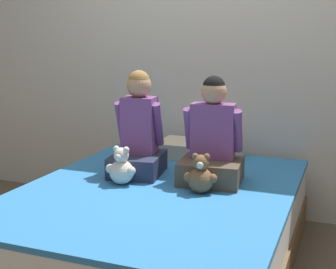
{
  "coord_description": "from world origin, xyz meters",
  "views": [
    {
      "loc": [
        0.98,
        -2.38,
        1.31
      ],
      "look_at": [
        0.0,
        0.14,
        0.76
      ],
      "focal_mm": 50.0,
      "sensor_mm": 36.0,
      "label": 1
    }
  ],
  "objects_px": {
    "child_on_left": "(139,134)",
    "pillow_at_headboard": "(198,150)",
    "teddy_bear_held_by_right_child": "(201,176)",
    "bed": "(159,226)",
    "teddy_bear_held_by_left_child": "(121,168)",
    "child_on_right": "(212,143)"
  },
  "relations": [
    {
      "from": "child_on_left",
      "to": "teddy_bear_held_by_right_child",
      "type": "bearing_deg",
      "value": -34.21
    },
    {
      "from": "child_on_left",
      "to": "pillow_at_headboard",
      "type": "relative_size",
      "value": 1.13
    },
    {
      "from": "teddy_bear_held_by_left_child",
      "to": "pillow_at_headboard",
      "type": "distance_m",
      "value": 0.8
    },
    {
      "from": "child_on_left",
      "to": "pillow_at_headboard",
      "type": "distance_m",
      "value": 0.6
    },
    {
      "from": "bed",
      "to": "teddy_bear_held_by_right_child",
      "type": "bearing_deg",
      "value": -2.55
    },
    {
      "from": "teddy_bear_held_by_left_child",
      "to": "teddy_bear_held_by_right_child",
      "type": "height_order",
      "value": "teddy_bear_held_by_left_child"
    },
    {
      "from": "child_on_right",
      "to": "teddy_bear_held_by_left_child",
      "type": "distance_m",
      "value": 0.55
    },
    {
      "from": "child_on_left",
      "to": "child_on_right",
      "type": "xyz_separation_m",
      "value": [
        0.48,
        -0.01,
        -0.02
      ]
    },
    {
      "from": "bed",
      "to": "pillow_at_headboard",
      "type": "xyz_separation_m",
      "value": [
        0.0,
        0.74,
        0.29
      ]
    },
    {
      "from": "teddy_bear_held_by_right_child",
      "to": "child_on_right",
      "type": "bearing_deg",
      "value": 79.58
    },
    {
      "from": "teddy_bear_held_by_left_child",
      "to": "child_on_right",
      "type": "bearing_deg",
      "value": 28.07
    },
    {
      "from": "bed",
      "to": "teddy_bear_held_by_left_child",
      "type": "xyz_separation_m",
      "value": [
        -0.22,
        -0.03,
        0.34
      ]
    },
    {
      "from": "child_on_right",
      "to": "teddy_bear_held_by_left_child",
      "type": "relative_size",
      "value": 2.76
    },
    {
      "from": "teddy_bear_held_by_left_child",
      "to": "pillow_at_headboard",
      "type": "xyz_separation_m",
      "value": [
        0.22,
        0.77,
        -0.04
      ]
    },
    {
      "from": "child_on_left",
      "to": "teddy_bear_held_by_left_child",
      "type": "distance_m",
      "value": 0.3
    },
    {
      "from": "bed",
      "to": "teddy_bear_held_by_left_child",
      "type": "height_order",
      "value": "teddy_bear_held_by_left_child"
    },
    {
      "from": "child_on_right",
      "to": "pillow_at_headboard",
      "type": "relative_size",
      "value": 1.09
    },
    {
      "from": "child_on_right",
      "to": "pillow_at_headboard",
      "type": "bearing_deg",
      "value": 110.0
    },
    {
      "from": "pillow_at_headboard",
      "to": "teddy_bear_held_by_right_child",
      "type": "bearing_deg",
      "value": -71.5
    },
    {
      "from": "bed",
      "to": "child_on_left",
      "type": "relative_size",
      "value": 2.91
    },
    {
      "from": "bed",
      "to": "child_on_right",
      "type": "xyz_separation_m",
      "value": [
        0.25,
        0.22,
        0.47
      ]
    },
    {
      "from": "bed",
      "to": "child_on_left",
      "type": "height_order",
      "value": "child_on_left"
    }
  ]
}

